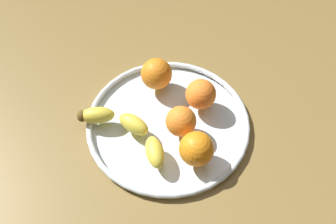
{
  "coord_description": "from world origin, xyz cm",
  "views": [
    {
      "loc": [
        -36.08,
        28.71,
        67.96
      ],
      "look_at": [
        0.0,
        0.0,
        4.8
      ],
      "focal_mm": 41.82,
      "sensor_mm": 36.0,
      "label": 1
    }
  ],
  "objects_px": {
    "fruit_bowl": "(168,123)",
    "orange_center": "(181,121)",
    "orange_front_right": "(201,94)",
    "orange_back_right": "(197,149)",
    "banana": "(126,129)",
    "orange_front_left": "(156,74)"
  },
  "relations": [
    {
      "from": "fruit_bowl",
      "to": "orange_front_right",
      "type": "distance_m",
      "value": 0.09
    },
    {
      "from": "fruit_bowl",
      "to": "orange_center",
      "type": "bearing_deg",
      "value": -170.55
    },
    {
      "from": "banana",
      "to": "orange_back_right",
      "type": "bearing_deg",
      "value": -165.46
    },
    {
      "from": "fruit_bowl",
      "to": "orange_front_right",
      "type": "bearing_deg",
      "value": -95.4
    },
    {
      "from": "orange_back_right",
      "to": "orange_front_right",
      "type": "relative_size",
      "value": 1.04
    },
    {
      "from": "fruit_bowl",
      "to": "orange_back_right",
      "type": "height_order",
      "value": "orange_back_right"
    },
    {
      "from": "fruit_bowl",
      "to": "orange_back_right",
      "type": "xyz_separation_m",
      "value": [
        -0.1,
        0.01,
        0.04
      ]
    },
    {
      "from": "orange_back_right",
      "to": "orange_front_right",
      "type": "bearing_deg",
      "value": -44.75
    },
    {
      "from": "orange_back_right",
      "to": "orange_front_right",
      "type": "xyz_separation_m",
      "value": [
        0.09,
        -0.09,
        -0.0
      ]
    },
    {
      "from": "fruit_bowl",
      "to": "orange_front_right",
      "type": "relative_size",
      "value": 5.31
    },
    {
      "from": "fruit_bowl",
      "to": "orange_front_left",
      "type": "bearing_deg",
      "value": -24.39
    },
    {
      "from": "orange_front_left",
      "to": "orange_front_right",
      "type": "relative_size",
      "value": 1.06
    },
    {
      "from": "orange_back_right",
      "to": "orange_front_left",
      "type": "distance_m",
      "value": 0.2
    },
    {
      "from": "banana",
      "to": "orange_center",
      "type": "distance_m",
      "value": 0.11
    },
    {
      "from": "orange_front_right",
      "to": "orange_back_right",
      "type": "bearing_deg",
      "value": 135.25
    },
    {
      "from": "fruit_bowl",
      "to": "orange_front_right",
      "type": "height_order",
      "value": "orange_front_right"
    },
    {
      "from": "banana",
      "to": "orange_back_right",
      "type": "relative_size",
      "value": 3.21
    },
    {
      "from": "orange_front_right",
      "to": "banana",
      "type": "bearing_deg",
      "value": 78.67
    },
    {
      "from": "orange_front_left",
      "to": "orange_front_right",
      "type": "distance_m",
      "value": 0.11
    },
    {
      "from": "banana",
      "to": "fruit_bowl",
      "type": "bearing_deg",
      "value": -121.99
    },
    {
      "from": "orange_back_right",
      "to": "orange_front_right",
      "type": "height_order",
      "value": "orange_back_right"
    },
    {
      "from": "orange_back_right",
      "to": "banana",
      "type": "bearing_deg",
      "value": 29.87
    }
  ]
}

